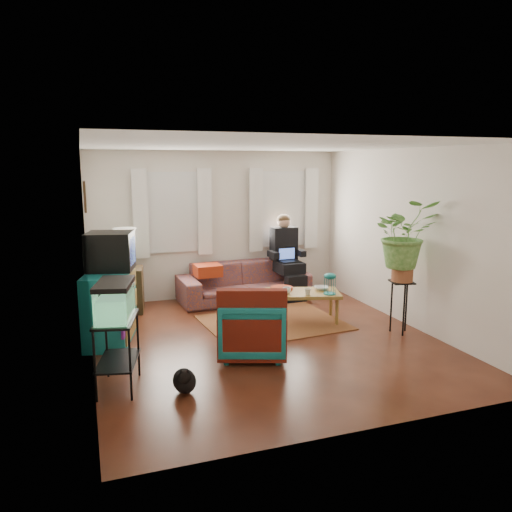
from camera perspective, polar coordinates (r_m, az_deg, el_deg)
name	(u,v)px	position (r m, az deg, el deg)	size (l,w,h in m)	color
floor	(266,340)	(6.92, 1.11, -9.57)	(4.50, 5.00, 0.01)	#4F2B14
ceiling	(266,146)	(6.50, 1.19, 12.49)	(4.50, 5.00, 0.01)	white
wall_back	(217,225)	(8.95, -4.44, 3.56)	(4.50, 0.01, 2.60)	silver
wall_front	(368,291)	(4.38, 12.63, -3.93)	(4.50, 0.01, 2.60)	silver
wall_left	(87,257)	(6.18, -18.80, -0.06)	(0.01, 5.00, 2.60)	silver
wall_right	(410,238)	(7.66, 17.15, 1.96)	(0.01, 5.00, 2.60)	silver
window_left	(172,212)	(8.73, -9.53, 4.93)	(1.08, 0.04, 1.38)	white
window_right	(283,209)	(9.30, 3.07, 5.39)	(1.08, 0.04, 1.38)	white
curtains_left	(173,213)	(8.66, -9.44, 4.89)	(1.36, 0.06, 1.50)	white
curtains_right	(284,209)	(9.23, 3.26, 5.35)	(1.36, 0.06, 1.50)	white
picture_frame	(85,197)	(6.95, -18.91, 6.45)	(0.04, 0.32, 0.40)	#3D2616
area_rug	(273,322)	(7.62, 1.94, -7.60)	(2.00, 1.60, 0.01)	maroon
sofa	(244,275)	(8.76, -1.41, -2.24)	(2.27, 0.89, 0.89)	brown
seated_person	(286,259)	(9.02, 3.46, -0.38)	(0.57, 0.70, 1.35)	black
side_table	(128,290)	(8.35, -14.47, -3.80)	(0.49, 0.49, 0.72)	#3F2017
table_lamp	(126,249)	(8.21, -14.68, 0.73)	(0.37, 0.37, 0.66)	white
dresser	(110,306)	(7.03, -16.35, -5.54)	(0.53, 1.07, 0.96)	#12606C
crt_tv	(110,251)	(6.97, -16.32, 0.54)	(0.59, 0.53, 0.51)	black
aquarium_stand	(118,354)	(5.59, -15.52, -10.70)	(0.39, 0.69, 0.78)	black
aquarium	(115,300)	(5.41, -15.83, -4.84)	(0.35, 0.63, 0.41)	#7FD899
black_cat	(184,378)	(5.43, -8.19, -13.67)	(0.24, 0.37, 0.32)	black
armchair	(252,323)	(6.28, -0.41, -7.70)	(0.80, 0.75, 0.82)	#106162
serape_throw	(252,318)	(5.93, -0.46, -7.08)	(0.83, 0.19, 0.68)	#9E0A0A
coffee_table	(302,306)	(7.68, 5.31, -5.75)	(1.11, 0.61, 0.46)	brown
cup_a	(287,290)	(7.48, 3.53, -3.95)	(0.13, 0.13, 0.10)	white
cup_b	(308,292)	(7.44, 5.93, -4.08)	(0.10, 0.10, 0.10)	beige
bowl	(321,288)	(7.76, 7.47, -3.66)	(0.22, 0.22, 0.05)	white
snack_tray	(282,288)	(7.73, 2.96, -3.70)	(0.34, 0.34, 0.04)	#B21414
birdcage	(330,283)	(7.50, 8.44, -3.12)	(0.18, 0.18, 0.32)	#115B6B
plant_stand	(400,307)	(7.38, 16.18, -5.63)	(0.32, 0.32, 0.76)	black
potted_plant	(404,244)	(7.19, 16.54, 1.28)	(0.86, 0.74, 0.96)	#599947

